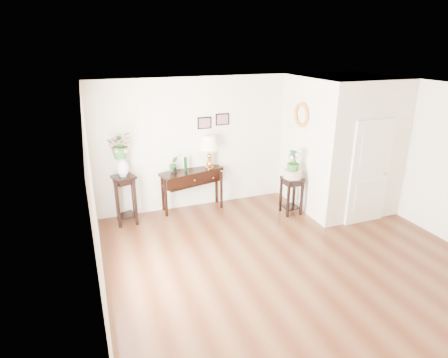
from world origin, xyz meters
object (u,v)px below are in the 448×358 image
plant_stand_a (126,200)px  plant_stand_b (291,196)px  console_table (192,190)px  table_lamp (209,152)px

plant_stand_a → plant_stand_b: size_ratio=1.25×
console_table → table_lamp: 0.89m
plant_stand_a → console_table: bearing=7.2°
table_lamp → plant_stand_a: table_lamp is taller
console_table → plant_stand_b: 2.12m
plant_stand_a → plant_stand_b: (3.32, -0.75, -0.10)m
plant_stand_b → table_lamp: bearing=148.4°
table_lamp → plant_stand_a: 1.98m
console_table → table_lamp: table_lamp is taller
console_table → plant_stand_b: console_table is taller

